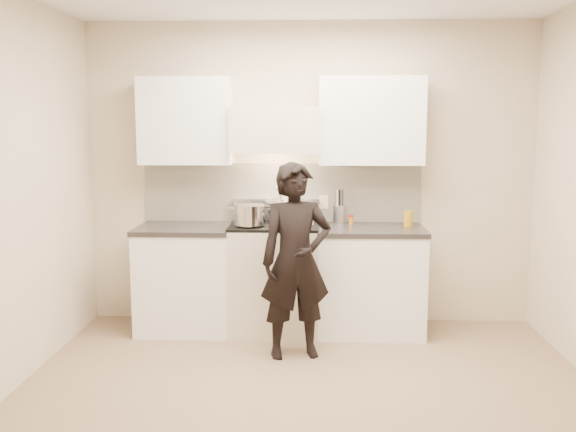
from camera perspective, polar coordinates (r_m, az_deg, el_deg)
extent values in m
plane|color=#80674E|center=(4.42, 1.64, -15.89)|extent=(4.00, 4.00, 0.00)
cube|color=beige|center=(5.80, 1.93, 3.73)|extent=(4.00, 0.04, 2.70)
cube|color=beige|center=(2.33, 1.21, -3.11)|extent=(4.00, 0.04, 2.70)
cube|color=white|center=(5.81, -0.55, 2.11)|extent=(2.50, 0.02, 0.53)
cube|color=#AEACC0|center=(5.80, -1.06, 0.55)|extent=(0.76, 0.08, 0.20)
cube|color=beige|center=(5.59, -1.17, 7.67)|extent=(0.76, 0.40, 0.40)
cylinder|color=#B0B0B0|center=(5.42, -1.28, 5.74)|extent=(0.66, 0.02, 0.02)
cube|color=white|center=(5.64, 7.39, 8.37)|extent=(0.90, 0.33, 0.75)
cube|color=white|center=(5.73, -9.04, 8.33)|extent=(0.80, 0.33, 0.75)
cube|color=beige|center=(5.80, 3.20, 1.25)|extent=(0.08, 0.01, 0.12)
cube|color=beige|center=(5.63, -1.21, -5.58)|extent=(0.76, 0.65, 0.92)
cube|color=black|center=(5.54, -1.23, -0.84)|extent=(0.76, 0.65, 0.02)
cube|color=silver|center=(5.65, 0.47, -0.51)|extent=(0.36, 0.34, 0.01)
cylinder|color=#B0B0B0|center=(5.28, -1.42, -2.97)|extent=(0.62, 0.02, 0.02)
cylinder|color=black|center=(5.40, -3.23, -0.87)|extent=(0.18, 0.18, 0.01)
cylinder|color=black|center=(5.38, 0.59, -0.90)|extent=(0.18, 0.18, 0.01)
cylinder|color=black|center=(5.70, -2.94, -0.39)|extent=(0.18, 0.18, 0.01)
cylinder|color=black|center=(5.68, 0.68, -0.41)|extent=(0.18, 0.18, 0.01)
cube|color=white|center=(5.65, 7.27, -5.82)|extent=(0.90, 0.65, 0.88)
cube|color=black|center=(5.56, 7.35, -1.21)|extent=(0.92, 0.67, 0.04)
cube|color=white|center=(5.74, -9.04, -5.63)|extent=(0.80, 0.65, 0.88)
cube|color=black|center=(5.65, -9.15, -1.09)|extent=(0.82, 0.67, 0.04)
ellipsoid|color=#B0B0B0|center=(5.66, 0.01, 0.75)|extent=(0.40, 0.40, 0.22)
torus|color=#B0B0B0|center=(5.65, 0.01, 1.26)|extent=(0.42, 0.42, 0.02)
ellipsoid|color=beige|center=(5.66, 0.01, 0.64)|extent=(0.23, 0.23, 0.10)
cylinder|color=silver|center=(5.49, -0.65, 1.76)|extent=(0.06, 0.29, 0.21)
cylinder|color=#B0B0B0|center=(5.40, -3.45, 0.10)|extent=(0.31, 0.31, 0.17)
cube|color=#B0B0B0|center=(5.37, -5.07, 0.72)|extent=(0.06, 0.04, 0.01)
cube|color=#B0B0B0|center=(5.41, -1.85, 0.82)|extent=(0.06, 0.04, 0.01)
cylinder|color=#AEACC0|center=(5.75, 4.57, 0.17)|extent=(0.11, 0.11, 0.16)
cylinder|color=black|center=(5.74, 4.84, 0.96)|extent=(0.01, 0.01, 0.28)
cylinder|color=silver|center=(5.76, 4.76, 0.99)|extent=(0.01, 0.01, 0.28)
cylinder|color=#AEACC0|center=(5.77, 4.57, 1.00)|extent=(0.01, 0.01, 0.28)
cylinder|color=black|center=(5.76, 4.39, 0.99)|extent=(0.01, 0.01, 0.28)
cylinder|color=#AEACC0|center=(5.74, 4.31, 0.97)|extent=(0.01, 0.01, 0.28)
cylinder|color=silver|center=(5.72, 4.40, 0.94)|extent=(0.01, 0.01, 0.28)
cylinder|color=black|center=(5.72, 4.59, 0.93)|extent=(0.01, 0.01, 0.28)
cylinder|color=#AEACC0|center=(5.72, 4.77, 0.94)|extent=(0.01, 0.01, 0.28)
cylinder|color=orange|center=(5.71, 5.63, -0.41)|extent=(0.03, 0.03, 0.06)
cylinder|color=red|center=(5.71, 5.64, -0.01)|extent=(0.04, 0.04, 0.02)
cylinder|color=#A77917|center=(5.64, 10.64, -0.21)|extent=(0.08, 0.08, 0.14)
imported|color=black|center=(4.94, 0.71, -4.01)|extent=(0.62, 0.48, 1.52)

